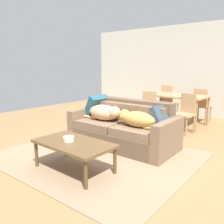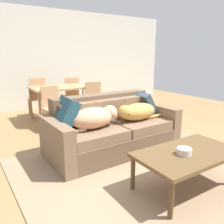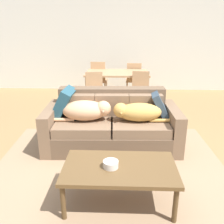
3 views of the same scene
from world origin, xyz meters
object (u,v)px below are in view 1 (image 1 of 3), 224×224
(couch, at_px, (124,128))
(dining_chair_near_right, at_px, (185,112))
(dining_chair_far_right, at_px, (201,104))
(dog_on_right_cushion, at_px, (136,119))
(dog_on_left_cushion, at_px, (105,113))
(dining_chair_far_left, at_px, (168,100))
(throw_pillow_by_right_arm, at_px, (162,117))
(throw_pillow_by_left_arm, at_px, (96,106))
(dining_table, at_px, (177,97))
(dining_chair_near_left, at_px, (147,107))
(bowl_on_coffee_table, at_px, (69,139))
(coffee_table, at_px, (74,145))

(couch, height_order, dining_chair_near_right, dining_chair_near_right)
(dining_chair_far_right, bearing_deg, dog_on_right_cushion, 90.15)
(dog_on_left_cushion, bearing_deg, dining_chair_far_left, 89.64)
(dog_on_right_cushion, bearing_deg, dining_chair_far_left, 104.14)
(couch, relative_size, dog_on_left_cushion, 2.44)
(throw_pillow_by_right_arm, bearing_deg, dining_chair_far_left, 114.67)
(couch, xyz_separation_m, dog_on_left_cushion, (-0.36, -0.13, 0.28))
(throw_pillow_by_left_arm, bearing_deg, couch, -2.36)
(dog_on_right_cushion, relative_size, dining_chair_near_right, 0.93)
(throw_pillow_by_right_arm, relative_size, dining_chair_far_left, 0.43)
(dog_on_right_cushion, relative_size, dining_chair_far_left, 0.86)
(dining_table, relative_size, dining_chair_near_left, 1.67)
(bowl_on_coffee_table, distance_m, dining_chair_near_right, 2.97)
(dog_on_left_cushion, xyz_separation_m, dining_chair_near_right, (0.90, 1.68, -0.12))
(dog_on_right_cushion, bearing_deg, bowl_on_coffee_table, -106.74)
(throw_pillow_by_left_arm, bearing_deg, bowl_on_coffee_table, -60.84)
(dining_table, distance_m, dining_chair_near_left, 0.81)
(dining_chair_far_left, xyz_separation_m, dining_chair_far_right, (0.90, 0.10, -0.02))
(couch, bearing_deg, dining_chair_far_right, 78.59)
(dining_chair_near_left, height_order, dining_chair_near_right, dining_chair_near_right)
(throw_pillow_by_left_arm, relative_size, coffee_table, 0.40)
(throw_pillow_by_right_arm, height_order, dining_chair_near_left, dining_chair_near_left)
(coffee_table, height_order, bowl_on_coffee_table, bowl_on_coffee_table)
(dog_on_left_cushion, relative_size, dining_chair_far_right, 0.93)
(throw_pillow_by_right_arm, bearing_deg, throw_pillow_by_left_arm, -177.98)
(throw_pillow_by_right_arm, xyz_separation_m, dining_chair_far_right, (-0.28, 2.67, -0.14))
(dog_on_right_cushion, bearing_deg, throw_pillow_by_right_arm, 29.23)
(couch, distance_m, dining_chair_near_left, 1.58)
(throw_pillow_by_left_arm, xyz_separation_m, dining_table, (0.78, 2.11, 0.04))
(throw_pillow_by_left_arm, relative_size, dining_chair_far_right, 0.51)
(dining_chair_near_left, bearing_deg, throw_pillow_by_right_arm, -58.82)
(dog_on_left_cushion, relative_size, throw_pillow_by_right_arm, 2.06)
(coffee_table, xyz_separation_m, dining_chair_far_left, (-0.57, 4.02, 0.13))
(couch, relative_size, coffee_table, 1.76)
(dog_on_right_cushion, height_order, throw_pillow_by_left_arm, throw_pillow_by_left_arm)
(throw_pillow_by_right_arm, height_order, coffee_table, throw_pillow_by_right_arm)
(couch, height_order, coffee_table, couch)
(couch, xyz_separation_m, throw_pillow_by_right_arm, (0.74, 0.08, 0.31))
(throw_pillow_by_left_arm, bearing_deg, dining_table, 69.63)
(coffee_table, relative_size, dining_chair_near_left, 1.34)
(dining_chair_far_right, bearing_deg, bowl_on_coffee_table, 86.17)
(dining_chair_near_right, height_order, dining_chair_far_right, dining_chair_far_right)
(dining_chair_near_left, bearing_deg, dining_chair_near_right, -6.20)
(coffee_table, relative_size, dining_chair_far_left, 1.23)
(dog_on_left_cushion, xyz_separation_m, dining_table, (0.40, 2.27, 0.09))
(dining_chair_near_left, distance_m, dining_chair_far_right, 1.53)
(dining_chair_near_right, distance_m, dining_chair_far_left, 1.48)
(dog_on_right_cushion, relative_size, dining_table, 0.57)
(couch, distance_m, dining_chair_far_left, 2.70)
(couch, xyz_separation_m, dining_chair_far_right, (0.46, 2.76, 0.17))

